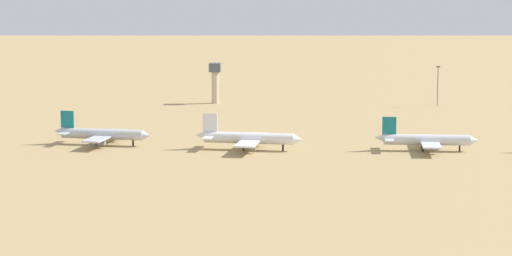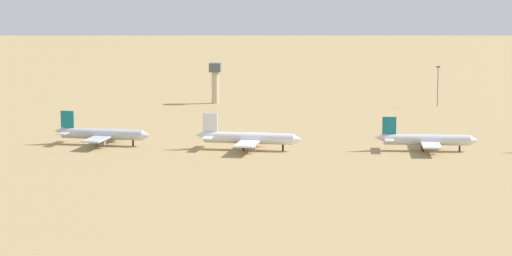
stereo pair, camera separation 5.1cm
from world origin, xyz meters
name	(u,v)px [view 1 (the left image)]	position (x,y,z in m)	size (l,w,h in m)	color
ground	(254,154)	(0.00, 0.00, 0.00)	(4000.00, 4000.00, 0.00)	tan
parked_jet_teal_3	(101,134)	(-53.55, 15.36, 3.78)	(34.85, 29.64, 11.52)	silver
parked_jet_white_4	(248,138)	(-2.54, 8.25, 3.95)	(36.49, 30.91, 12.05)	white
parked_jet_teal_5	(426,140)	(56.70, 9.67, 3.71)	(34.21, 28.66, 11.32)	silver
control_tower	(215,79)	(-26.18, 135.36, 11.04)	(5.20, 5.20, 18.29)	#C6B793
light_pole_east	(438,83)	(73.21, 131.03, 10.10)	(1.80, 0.50, 17.73)	#59595E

